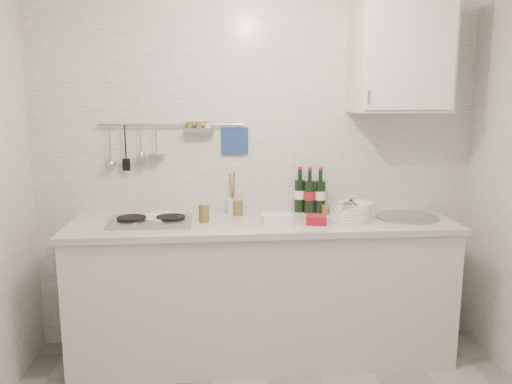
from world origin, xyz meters
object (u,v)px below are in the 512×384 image
plate_stack_hob (161,218)px  wine_bottles (310,190)px  plate_stack_sink (352,212)px  wall_cabinet (401,57)px  utensil_crock (233,204)px

plate_stack_hob → wine_bottles: size_ratio=0.91×
plate_stack_hob → wine_bottles: wine_bottles is taller
plate_stack_sink → wine_bottles: wine_bottles is taller
wall_cabinet → plate_stack_sink: 1.04m
plate_stack_hob → plate_stack_sink: bearing=-4.2°
wall_cabinet → plate_stack_hob: bearing=-177.5°
wall_cabinet → plate_stack_hob: size_ratio=2.49×
plate_stack_sink → utensil_crock: bearing=160.4°
plate_stack_sink → wine_bottles: bearing=130.8°
plate_stack_sink → plate_stack_hob: bearing=175.8°
utensil_crock → plate_stack_sink: bearing=-19.6°
wine_bottles → utensil_crock: (-0.53, 0.01, -0.09)m
plate_stack_sink → wall_cabinet: bearing=25.4°
wall_cabinet → plate_stack_sink: size_ratio=2.44×
plate_stack_hob → utensil_crock: utensil_crock is taller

